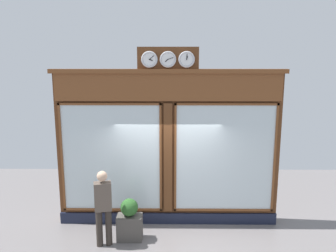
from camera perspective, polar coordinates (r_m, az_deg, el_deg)
shop_facade at (r=8.09m, az=0.01°, el=-3.63°), size 5.41×0.42×4.27m
pedestrian at (r=7.47m, az=-10.96°, el=-13.07°), size 0.40×0.30×1.69m
planter_box at (r=7.90m, az=-6.52°, el=-16.74°), size 0.56×0.36×0.57m
planter_shrub at (r=7.69m, az=-6.60°, el=-13.57°), size 0.39×0.39×0.39m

